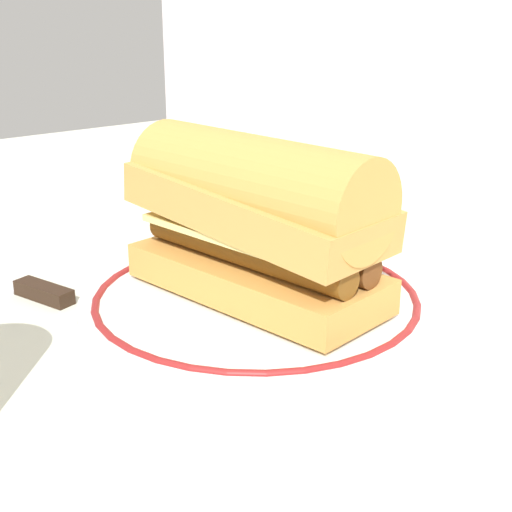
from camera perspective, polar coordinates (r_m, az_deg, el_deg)
ground_plane at (r=0.61m, az=-0.60°, el=-2.96°), size 1.50×1.50×0.00m
plate at (r=0.58m, az=0.00°, el=-3.48°), size 0.27×0.27×0.01m
sausage_sandwich at (r=0.55m, az=0.00°, el=3.11°), size 0.21×0.12×0.12m
butter_knife at (r=0.65m, az=-17.97°, el=-1.99°), size 0.16×0.07×0.01m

